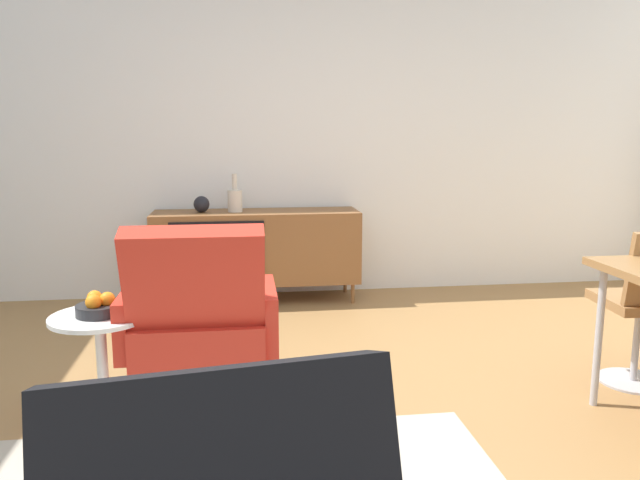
# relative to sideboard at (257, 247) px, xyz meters

# --- Properties ---
(ground_plane) EXTENTS (8.32, 8.32, 0.00)m
(ground_plane) POSITION_rel_sideboard_xyz_m (0.42, -2.30, -0.44)
(ground_plane) COLOR #9E7242
(wall_back) EXTENTS (6.80, 0.12, 2.80)m
(wall_back) POSITION_rel_sideboard_xyz_m (0.42, 0.30, 0.96)
(wall_back) COLOR white
(wall_back) RESTS_ON ground_plane
(sideboard) EXTENTS (1.60, 0.45, 0.72)m
(sideboard) POSITION_rel_sideboard_xyz_m (0.00, 0.00, 0.00)
(sideboard) COLOR brown
(sideboard) RESTS_ON ground_plane
(vase_cobalt) EXTENTS (0.12, 0.12, 0.13)m
(vase_cobalt) POSITION_rel_sideboard_xyz_m (-0.42, 0.00, 0.34)
(vase_cobalt) COLOR black
(vase_cobalt) RESTS_ON sideboard
(vase_sculptural_dark) EXTENTS (0.11, 0.11, 0.30)m
(vase_sculptural_dark) POSITION_rel_sideboard_xyz_m (-0.16, 0.00, 0.38)
(vase_sculptural_dark) COLOR beige
(vase_sculptural_dark) RESTS_ON sideboard
(lounge_chair_red) EXTENTS (0.72, 0.66, 0.95)m
(lounge_chair_red) POSITION_rel_sideboard_xyz_m (-0.33, -1.96, 0.03)
(lounge_chair_red) COLOR red
(lounge_chair_red) RESTS_ON ground_plane
(side_table_round) EXTENTS (0.44, 0.44, 0.52)m
(side_table_round) POSITION_rel_sideboard_xyz_m (-0.77, -2.00, -0.12)
(side_table_round) COLOR white
(side_table_round) RESTS_ON ground_plane
(fruit_bowl) EXTENTS (0.20, 0.20, 0.11)m
(fruit_bowl) POSITION_rel_sideboard_xyz_m (-0.77, -2.00, 0.12)
(fruit_bowl) COLOR #262628
(fruit_bowl) RESTS_ON side_table_round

